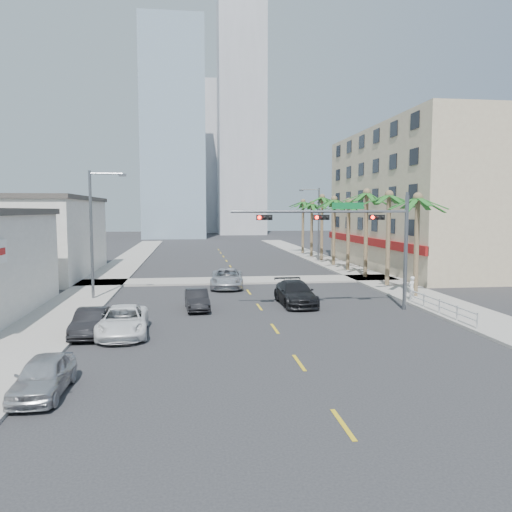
{
  "coord_description": "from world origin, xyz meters",
  "views": [
    {
      "loc": [
        -4.37,
        -21.67,
        6.27
      ],
      "look_at": [
        -0.44,
        8.31,
        3.5
      ],
      "focal_mm": 35.0,
      "sensor_mm": 36.0,
      "label": 1
    }
  ],
  "objects_px": {
    "traffic_signal_mast": "(357,230)",
    "pedestrian": "(411,288)",
    "car_parked_near": "(43,376)",
    "car_lane_center": "(227,278)",
    "car_lane_right": "(295,293)",
    "car_lane_left": "(197,300)",
    "car_parked_mid": "(91,322)",
    "car_parked_far": "(123,321)"
  },
  "relations": [
    {
      "from": "car_parked_near",
      "to": "car_parked_mid",
      "type": "distance_m",
      "value": 8.18
    },
    {
      "from": "traffic_signal_mast",
      "to": "pedestrian",
      "type": "distance_m",
      "value": 6.82
    },
    {
      "from": "car_parked_far",
      "to": "car_lane_left",
      "type": "distance_m",
      "value": 7.14
    },
    {
      "from": "pedestrian",
      "to": "car_lane_center",
      "type": "bearing_deg",
      "value": -67.83
    },
    {
      "from": "traffic_signal_mast",
      "to": "pedestrian",
      "type": "height_order",
      "value": "traffic_signal_mast"
    },
    {
      "from": "car_parked_far",
      "to": "car_lane_right",
      "type": "relative_size",
      "value": 0.96
    },
    {
      "from": "car_parked_mid",
      "to": "car_lane_left",
      "type": "height_order",
      "value": "car_parked_mid"
    },
    {
      "from": "car_lane_right",
      "to": "car_lane_left",
      "type": "bearing_deg",
      "value": -174.17
    },
    {
      "from": "car_parked_mid",
      "to": "car_parked_far",
      "type": "bearing_deg",
      "value": -4.96
    },
    {
      "from": "car_lane_right",
      "to": "car_lane_center",
      "type": "bearing_deg",
      "value": 115.42
    },
    {
      "from": "car_parked_far",
      "to": "car_lane_left",
      "type": "relative_size",
      "value": 1.34
    },
    {
      "from": "car_parked_near",
      "to": "car_lane_left",
      "type": "height_order",
      "value": "car_parked_near"
    },
    {
      "from": "traffic_signal_mast",
      "to": "car_lane_right",
      "type": "relative_size",
      "value": 2.07
    },
    {
      "from": "car_parked_mid",
      "to": "car_lane_left",
      "type": "xyz_separation_m",
      "value": [
        5.37,
        5.88,
        -0.03
      ]
    },
    {
      "from": "car_parked_mid",
      "to": "car_lane_right",
      "type": "xyz_separation_m",
      "value": [
        11.9,
        6.72,
        0.11
      ]
    },
    {
      "from": "car_lane_left",
      "to": "car_lane_center",
      "type": "bearing_deg",
      "value": 69.74
    },
    {
      "from": "car_parked_near",
      "to": "pedestrian",
      "type": "height_order",
      "value": "pedestrian"
    },
    {
      "from": "car_lane_center",
      "to": "car_parked_mid",
      "type": "bearing_deg",
      "value": -113.51
    },
    {
      "from": "traffic_signal_mast",
      "to": "pedestrian",
      "type": "relative_size",
      "value": 6.86
    },
    {
      "from": "car_lane_left",
      "to": "car_lane_right",
      "type": "height_order",
      "value": "car_lane_right"
    },
    {
      "from": "car_parked_far",
      "to": "traffic_signal_mast",
      "type": "bearing_deg",
      "value": 14.3
    },
    {
      "from": "car_parked_mid",
      "to": "pedestrian",
      "type": "height_order",
      "value": "pedestrian"
    },
    {
      "from": "car_lane_left",
      "to": "car_lane_right",
      "type": "distance_m",
      "value": 6.59
    },
    {
      "from": "car_lane_left",
      "to": "pedestrian",
      "type": "xyz_separation_m",
      "value": [
        14.64,
        0.79,
        0.32
      ]
    },
    {
      "from": "car_parked_far",
      "to": "pedestrian",
      "type": "bearing_deg",
      "value": 17.08
    },
    {
      "from": "car_parked_mid",
      "to": "car_parked_far",
      "type": "distance_m",
      "value": 1.61
    },
    {
      "from": "car_lane_left",
      "to": "car_lane_right",
      "type": "relative_size",
      "value": 0.72
    },
    {
      "from": "traffic_signal_mast",
      "to": "car_parked_near",
      "type": "distance_m",
      "value": 20.04
    },
    {
      "from": "car_parked_mid",
      "to": "pedestrian",
      "type": "distance_m",
      "value": 21.1
    },
    {
      "from": "car_parked_near",
      "to": "pedestrian",
      "type": "relative_size",
      "value": 2.4
    },
    {
      "from": "car_parked_far",
      "to": "car_lane_right",
      "type": "distance_m",
      "value": 12.4
    },
    {
      "from": "car_parked_mid",
      "to": "car_lane_left",
      "type": "relative_size",
      "value": 1.05
    },
    {
      "from": "car_parked_near",
      "to": "pedestrian",
      "type": "bearing_deg",
      "value": 37.34
    },
    {
      "from": "car_parked_near",
      "to": "car_lane_center",
      "type": "relative_size",
      "value": 0.7
    },
    {
      "from": "traffic_signal_mast",
      "to": "car_parked_far",
      "type": "height_order",
      "value": "traffic_signal_mast"
    },
    {
      "from": "car_lane_center",
      "to": "car_parked_far",
      "type": "bearing_deg",
      "value": -108.19
    },
    {
      "from": "car_parked_near",
      "to": "car_lane_center",
      "type": "xyz_separation_m",
      "value": [
        7.9,
        22.79,
        0.11
      ]
    },
    {
      "from": "car_lane_center",
      "to": "pedestrian",
      "type": "xyz_separation_m",
      "value": [
        12.11,
        -7.93,
        0.19
      ]
    },
    {
      "from": "car_lane_left",
      "to": "car_lane_center",
      "type": "height_order",
      "value": "car_lane_center"
    },
    {
      "from": "car_parked_near",
      "to": "car_lane_center",
      "type": "distance_m",
      "value": 24.12
    },
    {
      "from": "car_parked_mid",
      "to": "car_parked_far",
      "type": "relative_size",
      "value": 0.79
    },
    {
      "from": "traffic_signal_mast",
      "to": "pedestrian",
      "type": "xyz_separation_m",
      "value": [
        4.82,
        2.53,
        -4.1
      ]
    }
  ]
}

